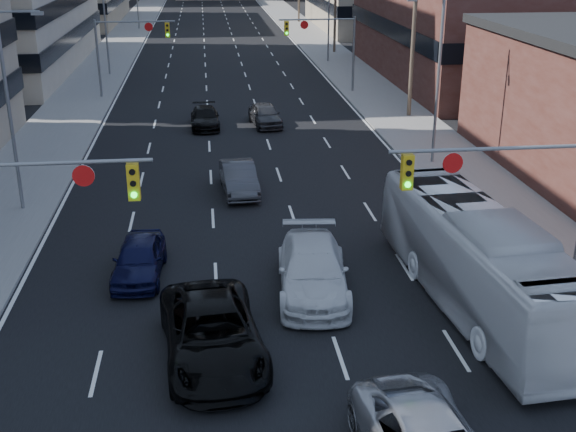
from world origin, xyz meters
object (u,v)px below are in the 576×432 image
at_px(transit_bus, 479,260).
at_px(sedan_blue, 139,258).
at_px(black_pickup, 212,333).
at_px(white_van, 313,270).

bearing_deg(transit_bus, sedan_blue, 158.68).
bearing_deg(transit_bus, black_pickup, -169.57).
relative_size(transit_bus, sedan_blue, 2.82).
xyz_separation_m(black_pickup, transit_bus, (9.00, 2.36, 0.85)).
bearing_deg(transit_bus, white_van, 159.46).
bearing_deg(sedan_blue, white_van, -14.60).
distance_m(white_van, sedan_blue, 6.51).
xyz_separation_m(white_van, sedan_blue, (-6.20, 1.98, -0.12)).
distance_m(black_pickup, sedan_blue, 6.46).
xyz_separation_m(white_van, transit_bus, (5.40, -1.58, 0.84)).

